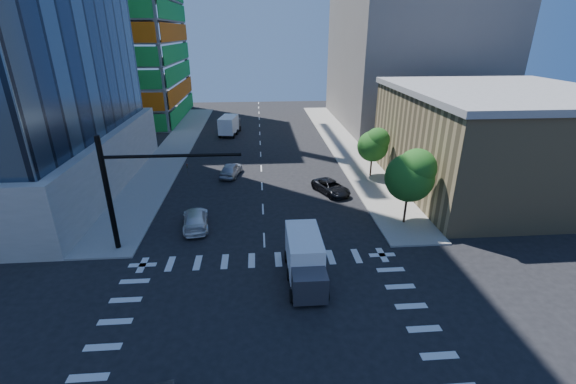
{
  "coord_description": "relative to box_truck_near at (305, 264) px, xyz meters",
  "views": [
    {
      "loc": [
        -0.19,
        -15.77,
        15.86
      ],
      "look_at": [
        1.66,
        8.0,
        5.9
      ],
      "focal_mm": 24.0,
      "sensor_mm": 36.0,
      "label": 1
    }
  ],
  "objects": [
    {
      "name": "ground",
      "position": [
        -2.7,
        -6.2,
        -1.34
      ],
      "size": [
        160.0,
        160.0,
        0.0
      ],
      "primitive_type": "plane",
      "color": "black",
      "rests_on": "ground"
    },
    {
      "name": "road_markings",
      "position": [
        -2.7,
        -6.2,
        -1.34
      ],
      "size": [
        20.0,
        20.0,
        0.01
      ],
      "primitive_type": "cube",
      "color": "silver",
      "rests_on": "ground"
    },
    {
      "name": "sidewalk_ne",
      "position": [
        9.8,
        33.8,
        -1.27
      ],
      "size": [
        5.0,
        60.0,
        0.15
      ],
      "primitive_type": "cube",
      "color": "gray",
      "rests_on": "ground"
    },
    {
      "name": "sidewalk_nw",
      "position": [
        -15.2,
        33.8,
        -1.27
      ],
      "size": [
        5.0,
        60.0,
        0.15
      ],
      "primitive_type": "cube",
      "color": "gray",
      "rests_on": "ground"
    },
    {
      "name": "commercial_building",
      "position": [
        22.3,
        15.8,
        3.97
      ],
      "size": [
        20.5,
        22.5,
        10.6
      ],
      "color": "#8E7A52",
      "rests_on": "ground"
    },
    {
      "name": "bg_building_ne",
      "position": [
        24.3,
        48.8,
        12.66
      ],
      "size": [
        24.0,
        30.0,
        28.0
      ],
      "primitive_type": "cube",
      "color": "slate",
      "rests_on": "ground"
    },
    {
      "name": "signal_mast_nw",
      "position": [
        -12.7,
        5.3,
        4.15
      ],
      "size": [
        10.2,
        0.4,
        9.0
      ],
      "color": "black",
      "rests_on": "sidewalk_nw"
    },
    {
      "name": "tree_south",
      "position": [
        9.93,
        7.7,
        3.34
      ],
      "size": [
        4.16,
        4.16,
        6.82
      ],
      "color": "#382316",
      "rests_on": "sidewalk_ne"
    },
    {
      "name": "tree_north",
      "position": [
        10.23,
        19.7,
        2.65
      ],
      "size": [
        3.54,
        3.52,
        5.78
      ],
      "color": "#382316",
      "rests_on": "sidewalk_ne"
    },
    {
      "name": "car_nb_far",
      "position": [
        4.57,
        15.24,
        -0.66
      ],
      "size": [
        4.11,
        5.4,
        1.36
      ],
      "primitive_type": "imported",
      "rotation": [
        0.0,
        0.0,
        0.43
      ],
      "color": "black",
      "rests_on": "ground"
    },
    {
      "name": "car_sb_near",
      "position": [
        -8.61,
        8.58,
        -0.59
      ],
      "size": [
        2.78,
        5.42,
        1.51
      ],
      "primitive_type": "imported",
      "rotation": [
        0.0,
        0.0,
        3.27
      ],
      "color": "white",
      "rests_on": "ground"
    },
    {
      "name": "car_sb_mid",
      "position": [
        -6.28,
        21.42,
        -0.55
      ],
      "size": [
        2.84,
        4.97,
        1.59
      ],
      "primitive_type": "imported",
      "rotation": [
        0.0,
        0.0,
        2.93
      ],
      "color": "#B5B7BD",
      "rests_on": "ground"
    },
    {
      "name": "box_truck_near",
      "position": [
        0.0,
        0.0,
        0.0
      ],
      "size": [
        2.47,
        5.79,
        3.03
      ],
      "rotation": [
        0.0,
        0.0,
        -0.0
      ],
      "color": "black",
      "rests_on": "ground"
    },
    {
      "name": "box_truck_far",
      "position": [
        -7.58,
        41.66,
        0.05
      ],
      "size": [
        3.51,
        6.34,
        3.15
      ],
      "rotation": [
        0.0,
        0.0,
        2.98
      ],
      "color": "black",
      "rests_on": "ground"
    }
  ]
}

